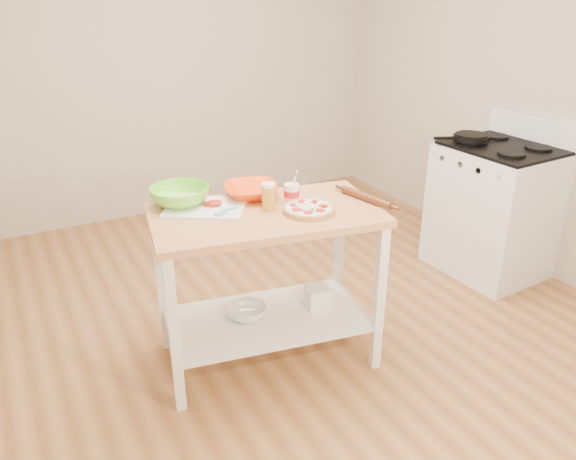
# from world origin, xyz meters

# --- Properties ---
(room_shell) EXTENTS (4.04, 4.54, 2.74)m
(room_shell) POSITION_xyz_m (0.00, 0.00, 1.35)
(room_shell) COLOR #A26B3C
(room_shell) RESTS_ON ground
(prep_island) EXTENTS (1.26, 0.83, 0.90)m
(prep_island) POSITION_xyz_m (-0.24, -0.22, 0.65)
(prep_island) COLOR tan
(prep_island) RESTS_ON ground
(gas_stove) EXTENTS (0.68, 0.78, 1.11)m
(gas_stove) POSITION_xyz_m (1.67, -0.01, 0.47)
(gas_stove) COLOR silver
(gas_stove) RESTS_ON ground
(skillet) EXTENTS (0.37, 0.25, 0.03)m
(skillet) POSITION_xyz_m (1.54, 0.17, 0.98)
(skillet) COLOR black
(skillet) RESTS_ON gas_stove
(pizza) EXTENTS (0.27, 0.27, 0.04)m
(pizza) POSITION_xyz_m (-0.05, -0.32, 0.92)
(pizza) COLOR tan
(pizza) RESTS_ON prep_island
(cutting_board) EXTENTS (0.50, 0.47, 0.04)m
(cutting_board) POSITION_xyz_m (-0.50, -0.02, 0.91)
(cutting_board) COLOR white
(cutting_board) RESTS_ON prep_island
(spatula) EXTENTS (0.15, 0.07, 0.01)m
(spatula) POSITION_xyz_m (-0.43, -0.15, 0.92)
(spatula) COLOR #3BB5AC
(spatula) RESTS_ON cutting_board
(knife) EXTENTS (0.27, 0.07, 0.01)m
(knife) POSITION_xyz_m (-0.60, 0.10, 0.92)
(knife) COLOR silver
(knife) RESTS_ON cutting_board
(orange_bowl) EXTENTS (0.37, 0.37, 0.07)m
(orange_bowl) POSITION_xyz_m (-0.22, 0.01, 0.94)
(orange_bowl) COLOR #FF440B
(orange_bowl) RESTS_ON prep_island
(green_bowl) EXTENTS (0.41, 0.41, 0.10)m
(green_bowl) POSITION_xyz_m (-0.59, 0.08, 0.95)
(green_bowl) COLOR #79DF33
(green_bowl) RESTS_ON prep_island
(beer_pint) EXTENTS (0.07, 0.07, 0.14)m
(beer_pint) POSITION_xyz_m (-0.21, -0.20, 0.97)
(beer_pint) COLOR gold
(beer_pint) RESTS_ON prep_island
(yogurt_tub) EXTENTS (0.08, 0.08, 0.18)m
(yogurt_tub) POSITION_xyz_m (-0.06, -0.16, 0.95)
(yogurt_tub) COLOR white
(yogurt_tub) RESTS_ON prep_island
(rolling_pin) EXTENTS (0.11, 0.34, 0.04)m
(rolling_pin) POSITION_xyz_m (0.30, -0.34, 0.92)
(rolling_pin) COLOR #5A2F14
(rolling_pin) RESTS_ON prep_island
(shelf_glass_bowl) EXTENTS (0.23, 0.23, 0.07)m
(shelf_glass_bowl) POSITION_xyz_m (-0.34, -0.16, 0.29)
(shelf_glass_bowl) COLOR silver
(shelf_glass_bowl) RESTS_ON prep_island
(shelf_bin) EXTENTS (0.15, 0.15, 0.13)m
(shelf_bin) POSITION_xyz_m (0.06, -0.25, 0.32)
(shelf_bin) COLOR white
(shelf_bin) RESTS_ON prep_island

